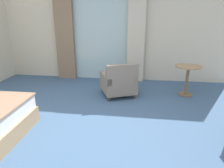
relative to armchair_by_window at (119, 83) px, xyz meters
The scene contains 7 objects.
ground 1.67m from the armchair_by_window, 101.84° to the right, with size 6.94×6.54×0.10m, color #426084.
wall_back 1.83m from the armchair_by_window, 103.21° to the left, with size 6.54×0.12×2.84m, color beige.
balcony_glass_door 1.77m from the armchair_by_window, 116.94° to the left, with size 1.59×0.02×2.50m, color silver.
curtain_panel_left 2.33m from the armchair_by_window, 143.80° to the left, with size 0.53×0.10×2.66m, color #897056.
curtain_panel_right 1.63m from the armchair_by_window, 74.97° to the left, with size 0.47×0.10×2.66m, color beige.
armchair_by_window is the anchor object (origin of this frame).
round_cafe_table 1.61m from the armchair_by_window, ahead, with size 0.59×0.59×0.71m.
Camera 1 is at (0.79, -2.82, 1.78)m, focal length 32.36 mm.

